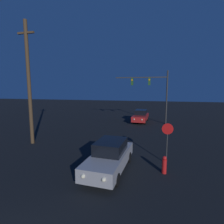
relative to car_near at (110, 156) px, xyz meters
The scene contains 6 objects.
car_near is the anchor object (origin of this frame).
car_far 14.27m from the car_near, 87.79° to the left, with size 1.94×4.57×1.59m.
traffic_signal_mast 14.26m from the car_near, 81.59° to the left, with size 6.48×0.30×6.53m.
stop_sign 3.52m from the car_near, 27.62° to the left, with size 0.64×0.07×2.41m.
utility_pole 8.84m from the car_near, 157.05° to the left, with size 1.39×0.28×9.44m.
fire_hydrant 2.88m from the car_near, ahead, with size 0.24×0.24×0.93m.
Camera 1 is at (3.75, -2.18, 4.39)m, focal length 28.00 mm.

